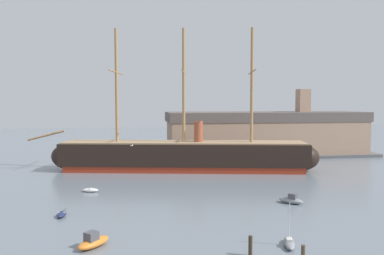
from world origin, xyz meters
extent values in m
cube|color=maroon|center=(2.64, 55.13, 0.66)|extent=(51.46, 17.13, 1.33)
cube|color=black|center=(2.64, 55.13, 3.70)|extent=(53.61, 17.85, 4.74)
ellipsoid|color=black|center=(-21.32, 59.74, 3.03)|extent=(10.73, 8.84, 6.06)
ellipsoid|color=black|center=(26.61, 50.51, 3.03)|extent=(10.73, 8.84, 6.06)
cube|color=#9E7F5B|center=(2.64, 55.13, 6.21)|extent=(52.45, 17.02, 0.28)
cylinder|color=#A37A4C|center=(-11.68, 57.89, 18.38)|extent=(0.66, 0.66, 24.64)
cylinder|color=#A37A4C|center=(-11.68, 57.89, 21.34)|extent=(2.67, 12.55, 0.27)
cylinder|color=#A37A4C|center=(2.64, 55.13, 18.38)|extent=(0.66, 0.66, 24.64)
cylinder|color=#A37A4C|center=(2.64, 55.13, 21.34)|extent=(2.67, 12.55, 0.27)
cylinder|color=#A37A4C|center=(16.97, 52.37, 18.38)|extent=(0.66, 0.66, 24.64)
cylinder|color=#A37A4C|center=(16.97, 52.37, 21.34)|extent=(2.67, 12.55, 0.27)
cylinder|color=#A37A4C|center=(-27.17, 60.87, 7.60)|extent=(8.33, 2.05, 2.52)
cylinder|color=#9E4C33|center=(5.77, 54.53, 8.43)|extent=(1.90, 1.90, 4.74)
ellipsoid|color=orange|center=(-12.35, 12.52, 0.47)|extent=(3.89, 4.13, 0.94)
cube|color=#4C4C51|center=(-12.54, 12.31, 1.22)|extent=(1.62, 1.64, 0.94)
ellipsoid|color=gray|center=(7.73, 9.67, 0.34)|extent=(2.06, 3.73, 0.68)
cube|color=beige|center=(7.68, 9.50, 0.72)|extent=(0.82, 1.03, 0.36)
cylinder|color=silver|center=(7.78, 9.84, 2.60)|extent=(0.09, 0.09, 4.11)
ellipsoid|color=#1E284C|center=(-17.58, 24.03, 0.30)|extent=(1.19, 2.60, 0.61)
cube|color=beige|center=(-17.58, 24.03, 0.53)|extent=(0.96, 0.26, 0.09)
ellipsoid|color=gray|center=(14.77, 25.72, 0.42)|extent=(3.64, 3.62, 0.85)
cube|color=#4C4C51|center=(14.95, 25.55, 1.10)|extent=(1.48, 1.48, 0.85)
ellipsoid|color=silver|center=(-15.34, 37.60, 0.32)|extent=(2.91, 1.80, 0.64)
cube|color=#B2ADA3|center=(-15.34, 37.60, 0.56)|extent=(0.48, 1.03, 0.10)
ellipsoid|color=#1E284C|center=(-0.28, 65.32, 0.29)|extent=(1.82, 2.70, 0.59)
cube|color=beige|center=(-0.28, 65.32, 0.51)|extent=(0.94, 0.51, 0.09)
cylinder|color=#4C3D2D|center=(7.26, 5.35, 0.89)|extent=(0.39, 0.39, 1.79)
cylinder|color=#382B1E|center=(2.99, 7.85, 1.00)|extent=(0.39, 0.39, 2.00)
cube|color=#565659|center=(28.48, 75.44, 0.40)|extent=(59.65, 17.68, 0.80)
cube|color=tan|center=(28.48, 75.44, 5.18)|extent=(54.23, 14.73, 8.76)
cube|color=#5B514C|center=(28.48, 75.44, 10.86)|extent=(55.31, 15.03, 2.60)
cube|color=tan|center=(39.28, 75.44, 15.34)|extent=(3.20, 3.20, 6.37)
ellipsoid|color=silver|center=(-8.37, 23.24, 9.27)|extent=(0.33, 0.15, 0.11)
sphere|color=silver|center=(-8.57, 23.27, 9.28)|extent=(0.09, 0.09, 0.09)
cube|color=#ADA89E|center=(-8.42, 22.88, 9.29)|extent=(0.20, 0.63, 0.13)
cube|color=#ADA89E|center=(-8.32, 23.61, 9.29)|extent=(0.20, 0.63, 0.13)
camera|label=1|loc=(-8.16, -27.49, 15.02)|focal=36.08mm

